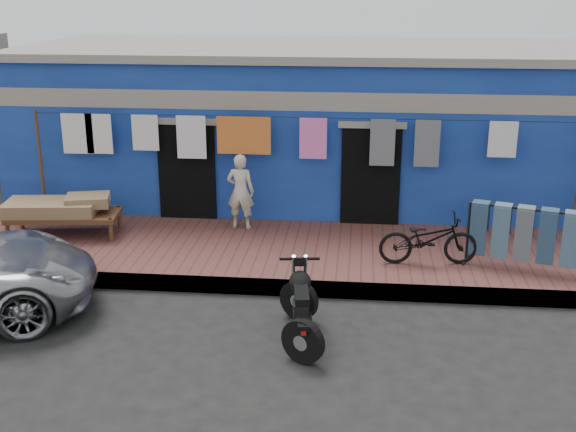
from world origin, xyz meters
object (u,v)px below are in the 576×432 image
at_px(charpoy, 64,216).
at_px(jeans_rack, 535,238).
at_px(seated_person, 241,191).
at_px(motorcycle, 301,305).
at_px(bicycle, 429,234).

xyz_separation_m(charpoy, jeans_rack, (8.09, -0.85, 0.18)).
relative_size(seated_person, motorcycle, 0.86).
relative_size(motorcycle, jeans_rack, 0.73).
height_order(bicycle, motorcycle, bicycle).
bearing_deg(charpoy, seated_person, 13.15).
bearing_deg(bicycle, charpoy, 77.75).
distance_m(seated_person, charpoy, 3.22).
bearing_deg(motorcycle, charpoy, 138.18).
relative_size(motorcycle, charpoy, 0.76).
bearing_deg(seated_person, charpoy, 18.39).
bearing_deg(motorcycle, seated_person, 103.23).
relative_size(bicycle, jeans_rack, 0.71).
bearing_deg(bicycle, seated_person, 60.32).
xyz_separation_m(seated_person, jeans_rack, (4.98, -1.58, -0.17)).
distance_m(seated_person, bicycle, 3.65).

